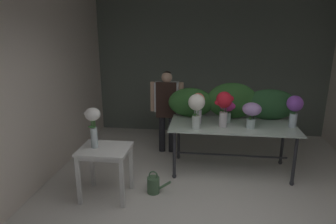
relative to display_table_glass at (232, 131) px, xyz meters
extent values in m
plane|color=silver|center=(-0.36, 0.04, -0.70)|extent=(8.46, 8.46, 0.00)
cube|color=slate|center=(-0.36, 1.96, 0.77)|extent=(5.12, 0.12, 2.95)
cube|color=beige|center=(-2.92, 0.04, 0.77)|extent=(0.12, 3.97, 2.95)
cube|color=silver|center=(0.00, 0.00, 0.11)|extent=(2.01, 0.94, 0.02)
cylinder|color=#2D2D33|center=(-0.90, -0.37, -0.30)|extent=(0.05, 0.05, 0.80)
sphere|color=#2D2D33|center=(-0.90, -0.37, -0.67)|extent=(0.07, 0.07, 0.07)
cylinder|color=#2D2D33|center=(0.90, -0.37, -0.30)|extent=(0.05, 0.05, 0.80)
sphere|color=#2D2D33|center=(0.90, -0.37, -0.67)|extent=(0.07, 0.07, 0.07)
cylinder|color=#2D2D33|center=(-0.90, 0.37, -0.30)|extent=(0.05, 0.05, 0.80)
sphere|color=#2D2D33|center=(-0.90, 0.37, -0.67)|extent=(0.07, 0.07, 0.07)
cylinder|color=#2D2D33|center=(0.90, 0.37, -0.30)|extent=(0.05, 0.05, 0.80)
sphere|color=#2D2D33|center=(0.90, 0.37, -0.67)|extent=(0.07, 0.07, 0.07)
cylinder|color=#2D2D33|center=(0.00, 0.00, -0.42)|extent=(1.81, 0.03, 0.03)
cube|color=white|center=(-1.80, -1.01, 0.02)|extent=(0.68, 0.57, 0.03)
cube|color=white|center=(-1.80, -1.01, -0.02)|extent=(0.62, 0.51, 0.06)
cube|color=white|center=(-2.10, -1.25, -0.35)|extent=(0.05, 0.05, 0.71)
cube|color=white|center=(-1.50, -1.25, -0.35)|extent=(0.05, 0.05, 0.71)
cube|color=white|center=(-2.10, -0.77, -0.35)|extent=(0.05, 0.05, 0.71)
cube|color=white|center=(-1.50, -0.77, -0.35)|extent=(0.05, 0.05, 0.71)
cylinder|color=#232328|center=(-1.25, 0.68, -0.29)|extent=(0.12, 0.12, 0.82)
cylinder|color=#232328|center=(-1.07, 0.68, -0.29)|extent=(0.12, 0.12, 0.82)
cube|color=silver|center=(-1.16, 0.68, 0.39)|extent=(0.44, 0.22, 0.54)
cube|color=black|center=(-1.16, 0.56, 0.35)|extent=(0.37, 0.02, 0.66)
cylinder|color=#D8AD8E|center=(-1.42, 0.68, 0.38)|extent=(0.09, 0.09, 0.55)
cylinder|color=#D8AD8E|center=(-0.89, 0.68, 0.38)|extent=(0.09, 0.09, 0.55)
sphere|color=#D8AD8E|center=(-1.16, 0.68, 0.75)|extent=(0.20, 0.20, 0.20)
ellipsoid|color=black|center=(-1.16, 0.70, 0.81)|extent=(0.15, 0.15, 0.09)
ellipsoid|color=#2D6028|center=(-0.70, 0.35, 0.37)|extent=(0.78, 0.27, 0.51)
ellipsoid|color=#2D6028|center=(0.00, 0.35, 0.43)|extent=(0.85, 0.23, 0.62)
ellipsoid|color=#28562D|center=(0.63, 0.35, 0.38)|extent=(0.89, 0.24, 0.52)
cylinder|color=silver|center=(-0.16, -0.13, 0.23)|extent=(0.13, 0.13, 0.23)
cylinder|color=#9EBCB2|center=(-0.16, -0.13, 0.17)|extent=(0.12, 0.12, 0.10)
cylinder|color=#2D6028|center=(-0.13, -0.13, 0.30)|extent=(0.01, 0.01, 0.35)
cylinder|color=#2D6028|center=(-0.17, -0.10, 0.30)|extent=(0.01, 0.01, 0.35)
cylinder|color=#2D6028|center=(-0.17, -0.14, 0.30)|extent=(0.01, 0.01, 0.35)
ellipsoid|color=red|center=(-0.16, -0.13, 0.55)|extent=(0.25, 0.25, 0.26)
sphere|color=red|center=(-0.27, -0.15, 0.51)|extent=(0.08, 0.08, 0.08)
sphere|color=red|center=(-0.06, -0.12, 0.57)|extent=(0.09, 0.09, 0.09)
cylinder|color=silver|center=(-0.08, 0.13, 0.19)|extent=(0.12, 0.12, 0.16)
cylinder|color=#9EBCB2|center=(-0.08, 0.13, 0.15)|extent=(0.11, 0.11, 0.07)
cylinder|color=#477F3D|center=(-0.06, 0.12, 0.23)|extent=(0.01, 0.01, 0.21)
cylinder|color=#477F3D|center=(-0.10, 0.14, 0.23)|extent=(0.01, 0.01, 0.21)
cylinder|color=#477F3D|center=(-0.09, 0.11, 0.23)|extent=(0.01, 0.01, 0.21)
ellipsoid|color=#D1338E|center=(-0.08, 0.13, 0.39)|extent=(0.21, 0.21, 0.17)
sphere|color=#D1338E|center=(-0.16, 0.14, 0.37)|extent=(0.08, 0.08, 0.08)
sphere|color=#D1338E|center=(-0.01, 0.10, 0.39)|extent=(0.10, 0.10, 0.10)
ellipsoid|color=#2D6028|center=(-0.07, 0.10, 0.29)|extent=(0.09, 0.11, 0.03)
cylinder|color=silver|center=(-0.58, -0.28, 0.22)|extent=(0.13, 0.13, 0.21)
cylinder|color=#9EBCB2|center=(-0.58, -0.28, 0.16)|extent=(0.12, 0.12, 0.09)
cylinder|color=#477F3D|center=(-0.55, -0.28, 0.29)|extent=(0.01, 0.01, 0.34)
cylinder|color=#477F3D|center=(-0.60, -0.26, 0.29)|extent=(0.01, 0.01, 0.34)
cylinder|color=#477F3D|center=(-0.59, -0.31, 0.29)|extent=(0.01, 0.01, 0.34)
ellipsoid|color=white|center=(-0.58, -0.28, 0.54)|extent=(0.25, 0.25, 0.25)
ellipsoid|color=#387033|center=(-0.60, -0.29, 0.35)|extent=(0.09, 0.11, 0.03)
cylinder|color=silver|center=(-0.56, 0.00, 0.23)|extent=(0.12, 0.12, 0.23)
cylinder|color=#9EBCB2|center=(-0.56, 0.00, 0.17)|extent=(0.11, 0.11, 0.10)
cylinder|color=#387033|center=(-0.55, 0.00, 0.28)|extent=(0.01, 0.01, 0.30)
cylinder|color=#387033|center=(-0.57, 0.02, 0.28)|extent=(0.01, 0.01, 0.30)
cylinder|color=#387033|center=(-0.58, 0.00, 0.28)|extent=(0.01, 0.01, 0.30)
cylinder|color=#387033|center=(-0.56, -0.02, 0.28)|extent=(0.01, 0.01, 0.30)
ellipsoid|color=#EF7A60|center=(-0.56, 0.00, 0.50)|extent=(0.21, 0.21, 0.24)
sphere|color=#EF7A60|center=(-0.64, 0.01, 0.50)|extent=(0.09, 0.09, 0.09)
ellipsoid|color=#28562D|center=(-0.54, -0.03, 0.37)|extent=(0.10, 0.10, 0.03)
cylinder|color=silver|center=(0.92, -0.01, 0.23)|extent=(0.12, 0.12, 0.22)
cylinder|color=#9EBCB2|center=(0.92, -0.01, 0.17)|extent=(0.11, 0.11, 0.09)
cylinder|color=#2D6028|center=(0.94, -0.01, 0.28)|extent=(0.01, 0.01, 0.30)
cylinder|color=#2D6028|center=(0.92, 0.02, 0.28)|extent=(0.01, 0.01, 0.30)
cylinder|color=#2D6028|center=(0.90, 0.00, 0.28)|extent=(0.01, 0.01, 0.30)
cylinder|color=#2D6028|center=(0.92, -0.04, 0.28)|extent=(0.01, 0.01, 0.30)
ellipsoid|color=purple|center=(0.92, -0.01, 0.50)|extent=(0.25, 0.25, 0.25)
sphere|color=purple|center=(0.84, -0.04, 0.46)|extent=(0.06, 0.06, 0.06)
sphere|color=purple|center=(0.99, 0.00, 0.52)|extent=(0.09, 0.09, 0.09)
ellipsoid|color=#28562D|center=(0.88, -0.04, 0.36)|extent=(0.11, 0.07, 0.03)
cylinder|color=silver|center=(0.26, -0.13, 0.19)|extent=(0.14, 0.14, 0.14)
cylinder|color=#9EBCB2|center=(0.26, -0.13, 0.15)|extent=(0.12, 0.12, 0.06)
cylinder|color=#2D6028|center=(0.30, -0.13, 0.24)|extent=(0.01, 0.01, 0.24)
cylinder|color=#2D6028|center=(0.25, -0.12, 0.24)|extent=(0.01, 0.01, 0.24)
cylinder|color=#2D6028|center=(0.24, -0.16, 0.24)|extent=(0.01, 0.01, 0.24)
ellipsoid|color=#B28ED1|center=(0.26, -0.13, 0.42)|extent=(0.29, 0.29, 0.20)
ellipsoid|color=#477F3D|center=(0.24, -0.15, 0.28)|extent=(0.06, 0.11, 0.03)
cylinder|color=silver|center=(-1.93, -1.01, 0.18)|extent=(0.09, 0.09, 0.29)
cylinder|color=#9EBCB2|center=(-1.93, -1.01, 0.10)|extent=(0.09, 0.09, 0.12)
cylinder|color=#477F3D|center=(-1.91, -1.01, 0.25)|extent=(0.01, 0.01, 0.41)
cylinder|color=#477F3D|center=(-1.93, -0.99, 0.25)|extent=(0.01, 0.01, 0.41)
cylinder|color=#477F3D|center=(-1.96, -1.02, 0.25)|extent=(0.01, 0.01, 0.41)
cylinder|color=#477F3D|center=(-1.93, -1.03, 0.25)|extent=(0.01, 0.01, 0.41)
ellipsoid|color=white|center=(-1.93, -1.01, 0.51)|extent=(0.21, 0.21, 0.17)
sphere|color=white|center=(-2.02, -1.04, 0.53)|extent=(0.05, 0.05, 0.05)
sphere|color=white|center=(-1.85, -1.00, 0.51)|extent=(0.05, 0.05, 0.05)
ellipsoid|color=#387033|center=(-1.95, -1.04, 0.34)|extent=(0.10, 0.04, 0.03)
cylinder|color=#4C704C|center=(-1.16, -0.85, -0.58)|extent=(0.18, 0.18, 0.24)
cylinder|color=#4C704C|center=(-0.99, -0.85, -0.57)|extent=(0.18, 0.04, 0.14)
torus|color=#4C704C|center=(-1.16, -0.85, -0.42)|extent=(0.13, 0.02, 0.13)
camera|label=1|loc=(-0.46, -4.60, 1.61)|focal=31.51mm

